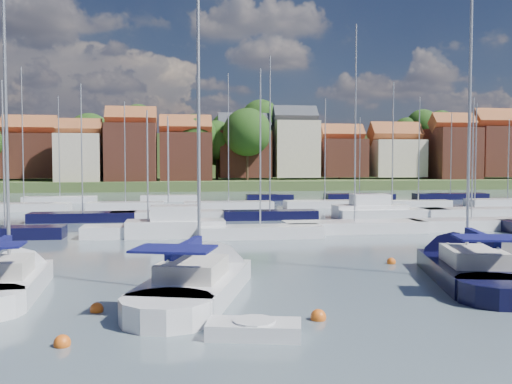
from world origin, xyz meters
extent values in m
plane|color=#46555F|center=(0.00, 40.00, 0.00)|extent=(260.00, 260.00, 0.00)
cube|color=silver|center=(-12.12, 2.88, 0.25)|extent=(2.98, 6.45, 1.20)
cone|color=silver|center=(-12.34, 6.82, 0.25)|extent=(2.80, 3.21, 2.63)
cube|color=beige|center=(-12.10, 2.44, 1.20)|extent=(1.99, 2.73, 0.70)
cylinder|color=#B2B2B7|center=(-12.15, 3.32, 6.70)|extent=(0.14, 0.14, 11.70)
cube|color=silver|center=(-4.57, 1.54, 0.25)|extent=(5.29, 8.28, 1.20)
cone|color=silver|center=(-3.18, 6.13, 0.25)|extent=(4.15, 4.50, 3.20)
cylinder|color=silver|center=(-5.68, -2.14, 0.25)|extent=(3.99, 3.99, 1.20)
cube|color=beige|center=(-4.72, 1.03, 1.20)|extent=(3.07, 3.71, 0.70)
cylinder|color=#B2B2B7|center=(-4.41, 2.05, 7.96)|extent=(0.14, 0.14, 14.22)
cylinder|color=#B2B2B7|center=(-5.03, 0.01, 2.05)|extent=(1.33, 4.11, 0.10)
cube|color=#0F104B|center=(-5.03, 0.01, 2.20)|extent=(1.46, 3.97, 0.35)
cube|color=#0F104B|center=(-5.43, -1.32, 2.35)|extent=(3.16, 2.63, 0.08)
cube|color=black|center=(7.77, 2.68, 0.25)|extent=(4.99, 8.34, 1.20)
cone|color=black|center=(8.92, 7.42, 0.25)|extent=(4.05, 4.45, 3.25)
cylinder|color=black|center=(6.86, -1.10, 0.25)|extent=(3.92, 3.92, 1.20)
cube|color=beige|center=(7.64, 2.16, 1.20)|extent=(2.97, 3.69, 0.70)
cylinder|color=#B2B2B7|center=(7.90, 3.21, 8.23)|extent=(0.14, 0.14, 14.77)
cylinder|color=#B2B2B7|center=(7.39, 1.11, 2.05)|extent=(1.11, 4.23, 0.10)
cube|color=#0F104B|center=(7.39, 1.11, 2.20)|extent=(1.26, 4.07, 0.35)
cube|color=#0F104B|center=(7.06, -0.26, 2.35)|extent=(3.14, 2.54, 0.08)
cube|color=silver|center=(-3.03, -4.12, 0.20)|extent=(3.09, 1.94, 0.56)
cylinder|color=silver|center=(-3.03, -4.12, 0.36)|extent=(1.33, 1.33, 0.36)
sphere|color=#D85914|center=(-8.67, -4.19, 0.00)|extent=(0.49, 0.49, 0.49)
sphere|color=#D85914|center=(-8.19, -0.41, 0.00)|extent=(0.48, 0.48, 0.48)
sphere|color=#D85914|center=(-0.60, -2.54, 0.00)|extent=(0.54, 0.54, 0.54)
sphere|color=#D85914|center=(5.90, 7.30, 0.00)|extent=(0.46, 0.46, 0.46)
cube|color=black|center=(-17.11, 20.54, 0.35)|extent=(8.01, 2.24, 1.00)
cylinder|color=#B2B2B7|center=(-17.11, 20.54, 5.93)|extent=(0.12, 0.12, 10.16)
cube|color=silver|center=(-7.27, 20.20, 0.35)|extent=(9.22, 2.58, 1.00)
cylinder|color=#B2B2B7|center=(-7.27, 20.20, 4.94)|extent=(0.12, 0.12, 8.18)
cube|color=silver|center=(0.63, 18.61, 0.35)|extent=(8.78, 2.46, 1.00)
cylinder|color=#B2B2B7|center=(0.63, 18.61, 6.38)|extent=(0.12, 0.12, 11.06)
cube|color=silver|center=(8.23, 20.67, 0.35)|extent=(10.79, 3.02, 1.00)
cylinder|color=#B2B2B7|center=(8.23, 20.67, 8.29)|extent=(0.12, 0.12, 14.87)
cube|color=silver|center=(17.98, 21.03, 0.35)|extent=(10.13, 2.84, 1.00)
cylinder|color=#B2B2B7|center=(17.98, 21.03, 5.65)|extent=(0.12, 0.12, 9.59)
cube|color=silver|center=(-5.31, 20.00, 0.50)|extent=(7.00, 2.60, 1.40)
cube|color=silver|center=(-5.31, 20.00, 1.60)|extent=(3.50, 2.20, 1.30)
cube|color=black|center=(-13.55, 31.64, 0.35)|extent=(9.30, 2.60, 1.00)
cylinder|color=#B2B2B7|center=(-13.55, 31.64, 6.59)|extent=(0.12, 0.12, 11.48)
cube|color=silver|center=(-5.94, 32.01, 0.35)|extent=(10.40, 2.91, 1.00)
cylinder|color=#B2B2B7|center=(-5.94, 32.01, 5.24)|extent=(0.12, 0.12, 8.77)
cube|color=black|center=(3.48, 31.28, 0.35)|extent=(8.80, 2.46, 1.00)
cylinder|color=#B2B2B7|center=(3.48, 31.28, 8.01)|extent=(0.12, 0.12, 14.33)
cube|color=silver|center=(15.40, 31.16, 0.35)|extent=(10.73, 3.00, 1.00)
cylinder|color=#B2B2B7|center=(15.40, 31.16, 6.92)|extent=(0.12, 0.12, 12.14)
cube|color=silver|center=(23.82, 30.97, 0.35)|extent=(10.48, 2.93, 1.00)
cylinder|color=#B2B2B7|center=(23.82, 30.97, 5.99)|extent=(0.12, 0.12, 10.28)
cube|color=silver|center=(13.46, 32.00, 0.50)|extent=(7.00, 2.60, 1.40)
cube|color=silver|center=(13.46, 32.00, 1.60)|extent=(3.50, 2.20, 1.30)
cube|color=silver|center=(-21.71, 44.21, 0.35)|extent=(9.71, 2.72, 1.00)
cylinder|color=#B2B2B7|center=(-21.71, 44.21, 8.29)|extent=(0.12, 0.12, 14.88)
cube|color=silver|center=(-10.84, 44.51, 0.35)|extent=(8.49, 2.38, 1.00)
cylinder|color=#B2B2B7|center=(-10.84, 44.51, 6.51)|extent=(0.12, 0.12, 11.31)
cube|color=silver|center=(0.79, 43.78, 0.35)|extent=(10.16, 2.85, 1.00)
cylinder|color=#B2B2B7|center=(0.79, 43.78, 8.15)|extent=(0.12, 0.12, 14.59)
cube|color=silver|center=(12.17, 43.90, 0.35)|extent=(9.53, 2.67, 1.00)
cylinder|color=#B2B2B7|center=(12.17, 43.90, 6.81)|extent=(0.12, 0.12, 11.91)
cube|color=silver|center=(23.16, 42.50, 0.35)|extent=(7.62, 2.13, 1.00)
cylinder|color=#B2B2B7|center=(23.16, 42.50, 6.91)|extent=(0.12, 0.12, 12.13)
cube|color=silver|center=(35.22, 43.59, 0.35)|extent=(10.17, 2.85, 1.00)
cylinder|color=#B2B2B7|center=(35.22, 43.59, 5.72)|extent=(0.12, 0.12, 9.73)
cube|color=silver|center=(-20.26, 56.56, 0.35)|extent=(9.24, 2.59, 1.00)
cylinder|color=#B2B2B7|center=(-20.26, 56.56, 7.43)|extent=(0.12, 0.12, 13.17)
cube|color=silver|center=(-6.08, 57.30, 0.35)|extent=(7.57, 2.12, 1.00)
cylinder|color=#B2B2B7|center=(-6.08, 57.30, 5.97)|extent=(0.12, 0.12, 10.24)
cube|color=black|center=(7.88, 57.47, 0.35)|extent=(6.58, 1.84, 1.00)
cylinder|color=#B2B2B7|center=(7.88, 57.47, 4.85)|extent=(0.12, 0.12, 8.01)
cube|color=black|center=(20.94, 57.40, 0.35)|extent=(9.92, 2.78, 1.00)
cylinder|color=#B2B2B7|center=(20.94, 57.40, 6.31)|extent=(0.12, 0.12, 10.92)
cube|color=black|center=(34.28, 56.37, 0.35)|extent=(10.55, 2.95, 1.00)
cylinder|color=#B2B2B7|center=(34.28, 56.37, 6.61)|extent=(0.12, 0.12, 11.51)
cube|color=#485A2D|center=(0.00, 117.00, 0.30)|extent=(200.00, 70.00, 3.00)
cube|color=#485A2D|center=(0.00, 142.00, 5.00)|extent=(200.00, 60.00, 14.00)
cube|color=brown|center=(-33.65, 97.79, 6.56)|extent=(10.37, 9.97, 8.73)
cube|color=brown|center=(-33.65, 97.79, 12.20)|extent=(10.57, 5.13, 5.13)
cube|color=beige|center=(-22.74, 89.00, 6.08)|extent=(8.09, 8.80, 8.96)
cube|color=brown|center=(-22.74, 89.00, 11.55)|extent=(8.25, 4.00, 4.00)
cube|color=brown|center=(-13.35, 89.94, 7.08)|extent=(9.36, 10.17, 10.97)
cube|color=brown|center=(-13.35, 89.94, 13.72)|extent=(9.54, 4.63, 4.63)
cube|color=brown|center=(-3.04, 91.65, 6.31)|extent=(9.90, 8.56, 9.42)
cube|color=brown|center=(-3.04, 91.65, 12.23)|extent=(10.10, 4.90, 4.90)
cube|color=brown|center=(9.10, 96.65, 6.95)|extent=(10.59, 8.93, 9.49)
cube|color=#383A42|center=(9.10, 96.65, 12.99)|extent=(10.80, 5.24, 5.24)
cube|color=beige|center=(19.71, 95.80, 8.02)|extent=(9.01, 8.61, 11.65)
cube|color=#383A42|center=(19.71, 95.80, 14.95)|extent=(9.19, 4.46, 4.46)
cube|color=brown|center=(30.17, 97.00, 6.20)|extent=(9.10, 9.34, 8.00)
cube|color=brown|center=(30.17, 97.00, 11.32)|extent=(9.28, 4.50, 4.50)
cube|color=beige|center=(41.95, 96.59, 6.14)|extent=(10.86, 9.59, 7.88)
cube|color=brown|center=(41.95, 96.59, 11.41)|extent=(11.07, 5.37, 5.37)
cube|color=brown|center=(53.76, 93.92, 7.09)|extent=(9.18, 9.96, 10.97)
cube|color=brown|center=(53.76, 93.92, 13.70)|extent=(9.36, 4.54, 4.54)
cube|color=brown|center=(65.18, 95.21, 7.58)|extent=(11.39, 9.67, 10.76)
cube|color=brown|center=(65.18, 95.21, 14.36)|extent=(11.62, 5.64, 5.64)
cylinder|color=#382619|center=(56.77, 115.51, 8.51)|extent=(0.50, 0.50, 4.47)
sphere|color=#254816|center=(56.77, 115.51, 14.58)|extent=(8.18, 8.18, 8.18)
cylinder|color=#382619|center=(3.46, 95.93, 3.83)|extent=(0.50, 0.50, 4.46)
sphere|color=#254816|center=(3.46, 95.93, 9.88)|extent=(8.15, 8.15, 8.15)
cylinder|color=#382619|center=(15.22, 113.68, 8.58)|extent=(0.50, 0.50, 5.15)
sphere|color=#254816|center=(15.22, 113.68, 15.56)|extent=(9.41, 9.41, 9.41)
cylinder|color=#382619|center=(-13.54, 116.31, 8.68)|extent=(0.50, 0.50, 4.56)
sphere|color=#254816|center=(-13.54, 116.31, 14.87)|extent=(8.34, 8.34, 8.34)
cylinder|color=#382619|center=(-23.24, 105.25, 4.18)|extent=(0.50, 0.50, 5.15)
sphere|color=#254816|center=(-23.24, 105.25, 11.17)|extent=(9.42, 9.42, 9.42)
cylinder|color=#382619|center=(-38.67, 107.32, 6.76)|extent=(0.50, 0.50, 3.42)
sphere|color=#254816|center=(-38.67, 107.32, 11.40)|extent=(6.26, 6.26, 6.26)
cylinder|color=#382619|center=(13.76, 104.71, 3.48)|extent=(0.50, 0.50, 3.77)
sphere|color=#254816|center=(13.76, 104.71, 8.60)|extent=(6.89, 6.89, 6.89)
cylinder|color=#382619|center=(9.05, 90.94, 4.21)|extent=(0.50, 0.50, 5.21)
sphere|color=#254816|center=(9.05, 90.94, 11.28)|extent=(9.53, 9.53, 9.53)
cylinder|color=#382619|center=(61.93, 101.62, 3.09)|extent=(0.50, 0.50, 2.97)
sphere|color=#254816|center=(61.93, 101.62, 7.12)|extent=(5.44, 5.44, 5.44)
cylinder|color=#382619|center=(-1.15, 93.75, 4.02)|extent=(0.50, 0.50, 4.84)
sphere|color=#254816|center=(-1.15, 93.75, 10.59)|extent=(8.85, 8.85, 8.85)
cylinder|color=#382619|center=(52.68, 115.72, 8.17)|extent=(0.50, 0.50, 3.72)
sphere|color=#254816|center=(52.68, 115.72, 13.21)|extent=(6.80, 6.80, 6.80)
cylinder|color=#382619|center=(54.05, 94.13, 3.62)|extent=(0.50, 0.50, 4.05)
sphere|color=#254816|center=(54.05, 94.13, 9.11)|extent=(7.40, 7.40, 7.40)
cylinder|color=#382619|center=(6.84, 113.29, 7.91)|extent=(0.50, 0.50, 3.93)
sphere|color=#254816|center=(6.84, 113.29, 13.24)|extent=(7.19, 7.19, 7.19)
cylinder|color=#382619|center=(30.65, 100.17, 3.51)|extent=(0.50, 0.50, 3.82)
sphere|color=#254816|center=(30.65, 100.17, 8.70)|extent=(6.99, 6.99, 6.99)
cylinder|color=#382619|center=(-17.44, 93.12, 3.34)|extent=(0.50, 0.50, 3.48)
sphere|color=#254816|center=(-17.44, 93.12, 8.07)|extent=(6.37, 6.37, 6.37)
cylinder|color=#382619|center=(57.51, 102.81, 3.09)|extent=(0.50, 0.50, 2.99)
sphere|color=#254816|center=(57.51, 102.81, 7.14)|extent=(5.46, 5.46, 5.46)
cylinder|color=#382619|center=(3.61, 99.04, 3.22)|extent=(0.50, 0.50, 3.25)
sphere|color=#254816|center=(3.61, 99.04, 7.63)|extent=(5.94, 5.94, 5.94)
cylinder|color=#382619|center=(-3.05, 100.73, 3.09)|extent=(0.50, 0.50, 2.98)
sphere|color=#254816|center=(-3.05, 100.73, 7.14)|extent=(5.46, 5.46, 5.46)
cylinder|color=#382619|center=(64.66, 121.74, 9.36)|extent=(0.50, 0.50, 4.29)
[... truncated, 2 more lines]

